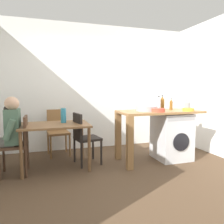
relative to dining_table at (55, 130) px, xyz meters
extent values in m
plane|color=#4C3826|center=(0.97, -0.61, -0.64)|extent=(5.46, 5.46, 0.00)
cube|color=white|center=(0.97, 1.14, 0.71)|extent=(4.60, 0.10, 2.70)
cube|color=brown|center=(0.00, 0.00, 0.08)|extent=(1.10, 0.76, 0.03)
cylinder|color=brown|center=(-0.50, -0.33, -0.29)|extent=(0.05, 0.05, 0.71)
cylinder|color=brown|center=(0.50, -0.33, -0.29)|extent=(0.05, 0.05, 0.71)
cylinder|color=brown|center=(-0.50, 0.33, -0.29)|extent=(0.05, 0.05, 0.71)
cylinder|color=brown|center=(0.50, 0.33, -0.29)|extent=(0.05, 0.05, 0.71)
cube|color=#4C3323|center=(-0.62, -0.10, -0.19)|extent=(0.41, 0.41, 0.04)
cube|color=#4C3323|center=(-0.44, -0.10, 0.03)|extent=(0.04, 0.38, 0.45)
cylinder|color=#4C3323|center=(-0.80, 0.08, -0.42)|extent=(0.04, 0.04, 0.45)
cylinder|color=#4C3323|center=(-0.44, -0.28, -0.42)|extent=(0.04, 0.04, 0.45)
cylinder|color=#4C3323|center=(-0.44, 0.08, -0.42)|extent=(0.04, 0.04, 0.45)
cube|color=black|center=(0.55, 0.05, -0.19)|extent=(0.47, 0.47, 0.04)
cube|color=black|center=(0.37, 0.02, 0.03)|extent=(0.10, 0.38, 0.45)
cylinder|color=black|center=(0.69, 0.26, -0.42)|extent=(0.04, 0.04, 0.45)
cylinder|color=black|center=(0.76, -0.09, -0.42)|extent=(0.04, 0.04, 0.45)
cylinder|color=black|center=(0.34, 0.19, -0.42)|extent=(0.04, 0.04, 0.45)
cylinder|color=black|center=(0.41, -0.16, -0.42)|extent=(0.04, 0.04, 0.45)
cube|color=olive|center=(0.10, 0.70, -0.19)|extent=(0.44, 0.44, 0.04)
cube|color=olive|center=(0.08, 0.88, 0.03)|extent=(0.38, 0.07, 0.45)
cylinder|color=olive|center=(0.30, 0.54, -0.42)|extent=(0.04, 0.04, 0.45)
cylinder|color=olive|center=(-0.06, 0.50, -0.42)|extent=(0.04, 0.04, 0.45)
cylinder|color=olive|center=(0.26, 0.90, -0.42)|extent=(0.04, 0.04, 0.45)
cylinder|color=olive|center=(-0.10, 0.86, -0.42)|extent=(0.04, 0.04, 0.45)
cylinder|color=#595651|center=(-0.80, -0.01, -0.14)|extent=(0.40, 0.15, 0.14)
cube|color=#4C6B56|center=(-0.62, -0.10, 0.11)|extent=(0.21, 0.34, 0.52)
cylinder|color=#4C6B56|center=(-0.64, -0.31, 0.09)|extent=(0.19, 0.09, 0.31)
cylinder|color=#4C6B56|center=(-0.64, 0.11, 0.09)|extent=(0.19, 0.09, 0.31)
sphere|color=tan|center=(-0.62, -0.10, 0.45)|extent=(0.21, 0.21, 0.21)
sphere|color=black|center=(-0.68, -0.10, 0.37)|extent=(0.12, 0.12, 0.12)
cube|color=#9E7042|center=(1.85, -0.15, 0.26)|extent=(1.50, 0.68, 0.04)
cube|color=olive|center=(1.15, -0.44, -0.20)|extent=(0.10, 0.10, 0.88)
cube|color=olive|center=(1.15, 0.14, -0.20)|extent=(0.10, 0.10, 0.88)
cube|color=silver|center=(2.11, -0.15, -0.21)|extent=(0.60, 0.60, 0.86)
cylinder|color=black|center=(2.11, -0.46, -0.26)|extent=(0.32, 0.02, 0.32)
cube|color=#B2B2B7|center=(2.11, -0.45, 0.16)|extent=(0.54, 0.01, 0.08)
cylinder|color=#9EA0A5|center=(1.58, -0.15, 0.32)|extent=(0.38, 0.38, 0.09)
cylinder|color=#B2B2B7|center=(1.58, 0.03, 0.42)|extent=(0.02, 0.02, 0.28)
cylinder|color=silver|center=(1.88, -0.06, 0.37)|extent=(0.08, 0.08, 0.19)
cone|color=silver|center=(1.88, -0.06, 0.49)|extent=(0.07, 0.07, 0.05)
cylinder|color=#262626|center=(1.88, -0.06, 0.53)|extent=(0.03, 0.03, 0.02)
cylinder|color=brown|center=(2.00, 0.02, 0.37)|extent=(0.08, 0.08, 0.20)
cone|color=brown|center=(2.00, 0.02, 0.50)|extent=(0.07, 0.07, 0.05)
cylinder|color=#262626|center=(2.00, 0.02, 0.54)|extent=(0.03, 0.03, 0.02)
cylinder|color=brown|center=(2.12, -0.08, 0.36)|extent=(0.06, 0.06, 0.16)
cone|color=brown|center=(2.12, -0.08, 0.46)|extent=(0.05, 0.05, 0.04)
cylinder|color=#262626|center=(2.12, -0.08, 0.49)|extent=(0.02, 0.02, 0.02)
cylinder|color=#D84C38|center=(1.70, -0.35, 0.31)|extent=(0.24, 0.24, 0.06)
cylinder|color=maroon|center=(1.70, -0.35, 0.33)|extent=(0.19, 0.19, 0.03)
cylinder|color=gray|center=(2.48, -0.10, 0.34)|extent=(0.11, 0.11, 0.13)
cylinder|color=#99724C|center=(2.46, -0.09, 0.49)|extent=(0.01, 0.04, 0.18)
cylinder|color=#99724C|center=(2.50, -0.11, 0.49)|extent=(0.01, 0.05, 0.18)
cylinder|color=gold|center=(2.30, -0.37, 0.30)|extent=(0.20, 0.20, 0.05)
cylinder|color=olive|center=(2.30, -0.37, 0.32)|extent=(0.16, 0.16, 0.03)
cylinder|color=teal|center=(0.15, 0.10, 0.22)|extent=(0.09, 0.09, 0.25)
cube|color=#B2B2B7|center=(1.80, -0.25, 0.28)|extent=(0.15, 0.06, 0.01)
cube|color=#262628|center=(1.80, -0.25, 0.28)|extent=(0.15, 0.06, 0.01)
camera|label=1|loc=(-0.18, -3.67, 0.67)|focal=35.19mm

